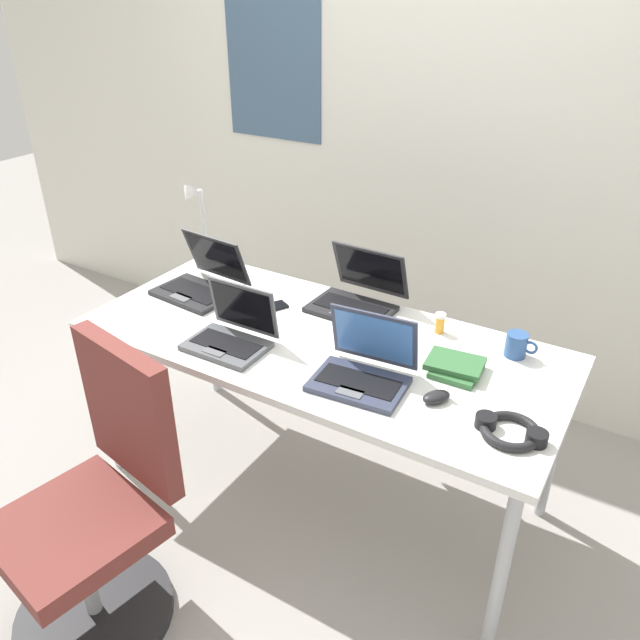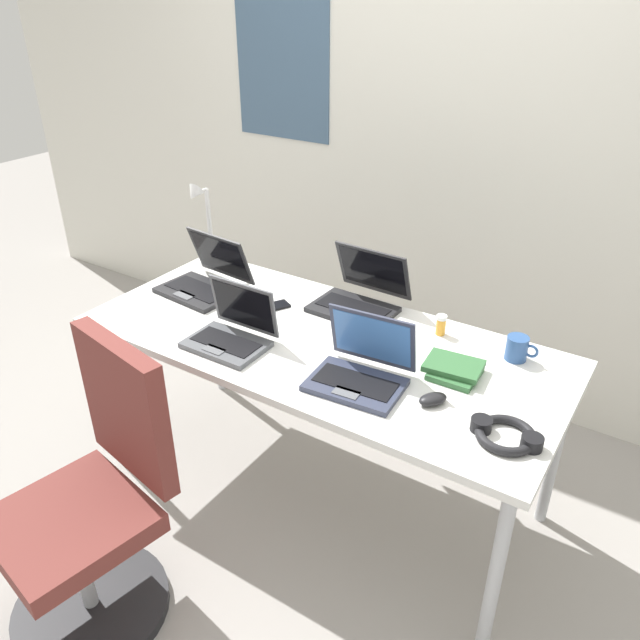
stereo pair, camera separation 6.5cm
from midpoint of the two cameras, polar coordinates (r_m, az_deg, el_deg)
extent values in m
plane|color=gray|center=(2.77, 0.70, -15.03)|extent=(12.00, 12.00, 0.00)
cube|color=silver|center=(3.05, 12.49, 16.53)|extent=(6.00, 0.12, 2.60)
cube|color=#3F5972|center=(3.37, -2.91, 22.60)|extent=(0.56, 0.01, 0.76)
cube|color=white|center=(2.32, 0.80, -2.06)|extent=(1.80, 0.80, 0.03)
cylinder|color=#B2B5BA|center=(2.81, -17.92, -6.63)|extent=(0.04, 0.04, 0.71)
cylinder|color=#B2B5BA|center=(2.08, 16.60, -21.65)|extent=(0.04, 0.04, 0.71)
cylinder|color=#B2B5BA|center=(3.19, -8.79, -0.86)|extent=(0.04, 0.04, 0.71)
cylinder|color=#B2B5BA|center=(2.57, 21.43, -11.00)|extent=(0.04, 0.04, 0.71)
cylinder|color=white|center=(2.97, -9.14, 5.29)|extent=(0.12, 0.12, 0.02)
cylinder|color=white|center=(2.90, -9.42, 8.50)|extent=(0.02, 0.02, 0.34)
cylinder|color=white|center=(2.82, -10.24, 11.48)|extent=(0.01, 0.08, 0.01)
cone|color=white|center=(2.79, -10.80, 11.26)|extent=(0.07, 0.09, 0.09)
cube|color=#515459|center=(2.28, -7.78, -2.24)|extent=(0.29, 0.20, 0.02)
cube|color=black|center=(2.28, -7.80, -2.00)|extent=(0.25, 0.11, 0.00)
cube|color=#595B60|center=(2.24, -8.84, -2.71)|extent=(0.08, 0.04, 0.00)
cube|color=#515459|center=(2.30, -6.16, 1.27)|extent=(0.29, 0.04, 0.20)
cube|color=black|center=(2.30, -6.25, 1.24)|extent=(0.26, 0.03, 0.16)
cube|color=#33384C|center=(2.05, 4.14, -5.94)|extent=(0.32, 0.23, 0.02)
cube|color=black|center=(2.05, 4.15, -5.67)|extent=(0.28, 0.14, 0.00)
cube|color=#595B60|center=(2.00, 3.34, -6.65)|extent=(0.09, 0.05, 0.00)
cube|color=#33384C|center=(2.09, 5.69, -1.65)|extent=(0.31, 0.08, 0.21)
cube|color=#3F72BF|center=(2.09, 5.64, -1.69)|extent=(0.28, 0.06, 0.17)
cube|color=#232326|center=(2.69, -10.46, 2.57)|extent=(0.34, 0.25, 0.02)
cube|color=black|center=(2.68, -10.48, 2.79)|extent=(0.29, 0.15, 0.00)
cube|color=#595B60|center=(2.64, -11.63, 2.24)|extent=(0.09, 0.06, 0.00)
cube|color=#232326|center=(2.73, -8.40, 5.83)|extent=(0.33, 0.11, 0.21)
cube|color=black|center=(2.72, -8.48, 5.83)|extent=(0.29, 0.09, 0.18)
cube|color=#232326|center=(2.50, 3.75, 0.96)|extent=(0.33, 0.23, 0.02)
cube|color=black|center=(2.50, 3.75, 1.19)|extent=(0.29, 0.13, 0.00)
cube|color=#595B60|center=(2.44, 2.87, 0.54)|extent=(0.09, 0.05, 0.00)
cube|color=#232326|center=(2.57, 5.56, 4.52)|extent=(0.33, 0.09, 0.21)
cube|color=black|center=(2.56, 5.51, 4.52)|extent=(0.29, 0.07, 0.18)
ellipsoid|color=black|center=(2.01, 11.19, -7.12)|extent=(0.10, 0.11, 0.03)
cube|color=black|center=(2.53, -3.61, 1.21)|extent=(0.12, 0.15, 0.01)
torus|color=black|center=(1.93, 17.56, -9.99)|extent=(0.18, 0.18, 0.03)
cylinder|color=black|center=(1.94, 15.46, -9.19)|extent=(0.06, 0.06, 0.04)
cylinder|color=black|center=(1.91, 19.74, -10.51)|extent=(0.06, 0.06, 0.04)
cylinder|color=gold|center=(2.38, 11.74, -0.60)|extent=(0.04, 0.04, 0.06)
cylinder|color=white|center=(2.36, 11.84, 0.24)|extent=(0.04, 0.04, 0.01)
cube|color=#336638|center=(2.16, 13.07, -4.78)|extent=(0.16, 0.16, 0.02)
cube|color=#336638|center=(2.16, 12.97, -4.09)|extent=(0.20, 0.16, 0.02)
cylinder|color=#2D518C|center=(2.29, 18.31, -2.47)|extent=(0.08, 0.08, 0.09)
torus|color=#2D518C|center=(2.28, 19.51, -2.71)|extent=(0.05, 0.01, 0.05)
cylinder|color=black|center=(2.48, -19.32, -23.44)|extent=(0.52, 0.52, 0.04)
cylinder|color=#A5A8AD|center=(2.34, -20.11, -20.54)|extent=(0.05, 0.05, 0.34)
cube|color=brown|center=(2.19, -21.05, -17.00)|extent=(0.51, 0.51, 0.07)
cube|color=brown|center=(2.06, -16.48, -7.72)|extent=(0.42, 0.14, 0.48)
camera|label=1|loc=(0.03, -89.18, 0.45)|focal=35.03mm
camera|label=2|loc=(0.03, 90.82, -0.45)|focal=35.03mm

